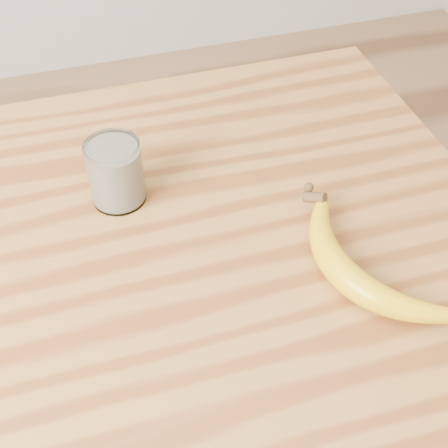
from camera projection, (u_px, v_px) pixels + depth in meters
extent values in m
cube|color=olive|center=(65.00, 283.00, 0.81)|extent=(1.20, 0.80, 0.04)
cylinder|color=brown|center=(313.00, 242.00, 1.47)|extent=(0.06, 0.06, 0.86)
cylinder|color=white|center=(116.00, 173.00, 0.86)|extent=(0.08, 0.08, 0.10)
torus|color=white|center=(111.00, 146.00, 0.82)|extent=(0.08, 0.08, 0.00)
cylinder|color=silver|center=(116.00, 175.00, 0.86)|extent=(0.07, 0.07, 0.08)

